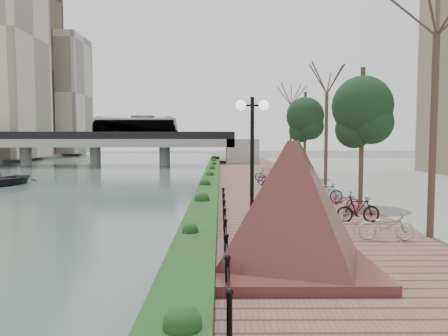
{
  "coord_description": "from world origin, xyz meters",
  "views": [
    {
      "loc": [
        1.26,
        -11.78,
        3.69
      ],
      "look_at": [
        1.46,
        12.32,
        2.0
      ],
      "focal_mm": 35.0,
      "sensor_mm": 36.0,
      "label": 1
    }
  ],
  "objects_px": {
    "boat": "(8,179)",
    "pedestrian": "(289,211)",
    "lamppost": "(252,136)",
    "granite_monument": "(293,205)",
    "motorcycle": "(304,239)"
  },
  "relations": [
    {
      "from": "pedestrian",
      "to": "boat",
      "type": "bearing_deg",
      "value": -44.38
    },
    {
      "from": "boat",
      "to": "pedestrian",
      "type": "bearing_deg",
      "value": -43.05
    },
    {
      "from": "granite_monument",
      "to": "motorcycle",
      "type": "xyz_separation_m",
      "value": [
        0.47,
        0.98,
        -1.07
      ]
    },
    {
      "from": "lamppost",
      "to": "boat",
      "type": "height_order",
      "value": "lamppost"
    },
    {
      "from": "granite_monument",
      "to": "boat",
      "type": "xyz_separation_m",
      "value": [
        -18.25,
        23.51,
        -1.6
      ]
    },
    {
      "from": "granite_monument",
      "to": "lamppost",
      "type": "xyz_separation_m",
      "value": [
        -0.76,
        3.0,
        1.64
      ]
    },
    {
      "from": "granite_monument",
      "to": "pedestrian",
      "type": "height_order",
      "value": "granite_monument"
    },
    {
      "from": "lamppost",
      "to": "pedestrian",
      "type": "xyz_separation_m",
      "value": [
        1.23,
        0.47,
        -2.39
      ]
    },
    {
      "from": "pedestrian",
      "to": "boat",
      "type": "relative_size",
      "value": 0.37
    },
    {
      "from": "lamppost",
      "to": "motorcycle",
      "type": "height_order",
      "value": "lamppost"
    },
    {
      "from": "pedestrian",
      "to": "lamppost",
      "type": "bearing_deg",
      "value": 23.38
    },
    {
      "from": "pedestrian",
      "to": "boat",
      "type": "height_order",
      "value": "pedestrian"
    },
    {
      "from": "lamppost",
      "to": "pedestrian",
      "type": "bearing_deg",
      "value": 20.82
    },
    {
      "from": "granite_monument",
      "to": "boat",
      "type": "distance_m",
      "value": 29.81
    },
    {
      "from": "motorcycle",
      "to": "boat",
      "type": "relative_size",
      "value": 0.37
    }
  ]
}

